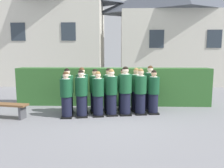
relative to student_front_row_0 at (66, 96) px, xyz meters
The scene contains 19 objects.
ground_plane 1.68m from the student_front_row_0, 11.75° to the left, with size 60.00×60.00×0.00m, color slate.
student_front_row_0 is the anchor object (origin of this frame).
student_front_row_1 0.49m from the student_front_row_0, 13.43° to the left, with size 0.46×0.54×1.57m.
student_front_row_2 1.05m from the student_front_row_0, 11.70° to the left, with size 0.42×0.51×1.52m.
student_front_row_3 1.51m from the student_front_row_0, 12.71° to the left, with size 0.47×0.53×1.59m.
student_front_row_4 1.99m from the student_front_row_0, 11.84° to the left, with size 0.45×0.55×1.67m.
student_front_row_5 2.52m from the student_front_row_0, 11.50° to the left, with size 0.43×0.51×1.60m.
student_front_row_6 2.99m from the student_front_row_0, 11.29° to the left, with size 0.40×0.48×1.55m.
student_rear_row_0 0.53m from the student_front_row_0, 98.99° to the left, with size 0.44×0.54×1.60m.
student_rear_row_1 0.74m from the student_front_row_0, 55.35° to the left, with size 0.46×0.55×1.63m.
student_rear_row_2 1.12m from the student_front_row_0, 38.92° to the left, with size 0.47×0.53×1.57m.
student_rear_row_3 1.58m from the student_front_row_0, 31.19° to the left, with size 0.47×0.53×1.60m.
student_rear_row_4 2.09m from the student_front_row_0, 25.69° to the left, with size 0.44×0.51×1.58m.
student_rear_row_5 2.56m from the student_front_row_0, 22.78° to the left, with size 0.43×0.50×1.59m.
student_rear_row_6 3.06m from the student_front_row_0, 20.35° to the left, with size 0.49×0.57×1.67m.
hedge 2.44m from the student_front_row_0, 52.59° to the left, with size 7.84×0.70×1.52m.
school_building_main 9.79m from the student_front_row_0, 108.81° to the left, with size 7.43×4.42×7.70m.
school_building_annex 10.99m from the student_front_row_0, 56.58° to the left, with size 8.33×4.15×7.24m.
wooden_bench 1.98m from the student_front_row_0, behind, with size 1.44×0.58×0.48m.
Camera 1 is at (0.24, -7.25, 2.08)m, focal length 34.80 mm.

